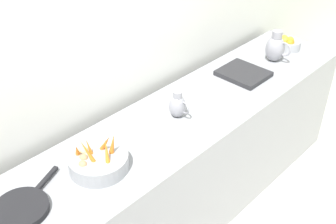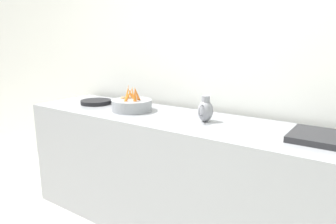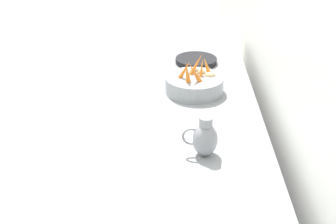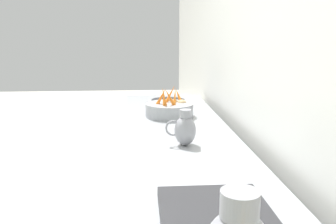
% 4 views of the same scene
% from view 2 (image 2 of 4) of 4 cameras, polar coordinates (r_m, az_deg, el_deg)
% --- Properties ---
extents(tile_wall_left, '(0.10, 8.76, 3.00)m').
position_cam_2_polar(tile_wall_left, '(2.36, 23.93, 12.12)').
color(tile_wall_left, silver).
rests_on(tile_wall_left, ground_plane).
extents(prep_counter, '(0.67, 3.19, 0.93)m').
position_cam_2_polar(prep_counter, '(2.34, 6.86, -13.09)').
color(prep_counter, gray).
rests_on(prep_counter, ground_plane).
extents(vegetable_colander, '(0.33, 0.33, 0.22)m').
position_cam_2_polar(vegetable_colander, '(2.54, -6.75, 1.41)').
color(vegetable_colander, gray).
rests_on(vegetable_colander, prep_counter).
extents(metal_pitcher_short, '(0.16, 0.11, 0.19)m').
position_cam_2_polar(metal_pitcher_short, '(2.18, 6.97, 0.36)').
color(metal_pitcher_short, gray).
rests_on(metal_pitcher_short, prep_counter).
extents(counter_sink_basin, '(0.34, 0.30, 0.04)m').
position_cam_2_polar(counter_sink_basin, '(1.98, 26.17, -4.14)').
color(counter_sink_basin, '#232326').
rests_on(counter_sink_basin, prep_counter).
extents(skillet_on_counter, '(0.27, 0.43, 0.03)m').
position_cam_2_polar(skillet_on_counter, '(2.88, -13.20, 1.83)').
color(skillet_on_counter, black).
rests_on(skillet_on_counter, prep_counter).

